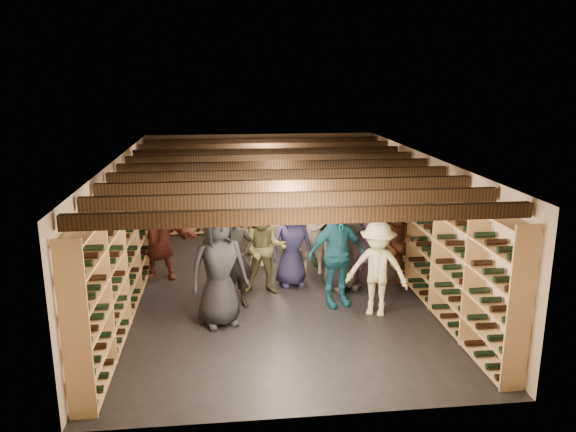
{
  "coord_description": "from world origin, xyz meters",
  "views": [
    {
      "loc": [
        -0.89,
        -9.61,
        3.83
      ],
      "look_at": [
        0.23,
        0.2,
        1.31
      ],
      "focal_mm": 35.0,
      "sensor_mm": 36.0,
      "label": 1
    }
  ],
  "objects_px": {
    "person_1": "(236,259)",
    "person_11": "(368,244)",
    "person_2": "(264,249)",
    "person_9": "(258,221)",
    "person_4": "(336,255)",
    "person_10": "(319,223)",
    "person_12": "(343,239)",
    "person_3": "(377,269)",
    "person_7": "(314,232)",
    "crate_stack_right": "(261,245)",
    "person_6": "(292,244)",
    "person_8": "(398,245)",
    "crate_loose": "(298,245)",
    "person_5": "(158,237)",
    "crate_stack_left": "(281,235)",
    "person_0": "(219,268)"
  },
  "relations": [
    {
      "from": "person_1",
      "to": "person_2",
      "type": "height_order",
      "value": "person_1"
    },
    {
      "from": "person_0",
      "to": "person_2",
      "type": "xyz_separation_m",
      "value": [
        0.79,
        1.21,
        -0.12
      ]
    },
    {
      "from": "person_4",
      "to": "person_7",
      "type": "height_order",
      "value": "person_4"
    },
    {
      "from": "person_3",
      "to": "person_5",
      "type": "xyz_separation_m",
      "value": [
        -3.68,
        2.1,
        0.04
      ]
    },
    {
      "from": "person_9",
      "to": "person_11",
      "type": "xyz_separation_m",
      "value": [
        1.97,
        -1.23,
        -0.18
      ]
    },
    {
      "from": "person_2",
      "to": "person_4",
      "type": "bearing_deg",
      "value": -23.62
    },
    {
      "from": "crate_stack_left",
      "to": "person_9",
      "type": "distance_m",
      "value": 1.56
    },
    {
      "from": "person_2",
      "to": "person_8",
      "type": "relative_size",
      "value": 1.0
    },
    {
      "from": "person_3",
      "to": "person_4",
      "type": "height_order",
      "value": "person_4"
    },
    {
      "from": "person_2",
      "to": "person_9",
      "type": "xyz_separation_m",
      "value": [
        -0.02,
        1.48,
        0.13
      ]
    },
    {
      "from": "person_1",
      "to": "person_7",
      "type": "bearing_deg",
      "value": 24.63
    },
    {
      "from": "crate_stack_right",
      "to": "person_8",
      "type": "height_order",
      "value": "person_8"
    },
    {
      "from": "person_5",
      "to": "person_4",
      "type": "bearing_deg",
      "value": -20.22
    },
    {
      "from": "person_5",
      "to": "person_11",
      "type": "relative_size",
      "value": 1.09
    },
    {
      "from": "crate_stack_right",
      "to": "crate_loose",
      "type": "bearing_deg",
      "value": 14.99
    },
    {
      "from": "person_10",
      "to": "crate_stack_right",
      "type": "bearing_deg",
      "value": 132.12
    },
    {
      "from": "person_5",
      "to": "person_11",
      "type": "distance_m",
      "value": 3.95
    },
    {
      "from": "person_3",
      "to": "person_6",
      "type": "distance_m",
      "value": 1.89
    },
    {
      "from": "crate_loose",
      "to": "person_11",
      "type": "distance_m",
      "value": 2.6
    },
    {
      "from": "crate_stack_right",
      "to": "person_10",
      "type": "xyz_separation_m",
      "value": [
        1.16,
        -0.85,
        0.7
      ]
    },
    {
      "from": "crate_loose",
      "to": "person_1",
      "type": "relative_size",
      "value": 0.29
    },
    {
      "from": "person_10",
      "to": "person_12",
      "type": "relative_size",
      "value": 0.93
    },
    {
      "from": "person_8",
      "to": "person_9",
      "type": "xyz_separation_m",
      "value": [
        -2.44,
        1.51,
        0.13
      ]
    },
    {
      "from": "person_6",
      "to": "person_10",
      "type": "height_order",
      "value": "person_10"
    },
    {
      "from": "person_5",
      "to": "person_6",
      "type": "relative_size",
      "value": 1.03
    },
    {
      "from": "person_6",
      "to": "crate_stack_right",
      "type": "bearing_deg",
      "value": 90.6
    },
    {
      "from": "person_5",
      "to": "person_8",
      "type": "distance_m",
      "value": 4.47
    },
    {
      "from": "person_1",
      "to": "person_11",
      "type": "height_order",
      "value": "person_1"
    },
    {
      "from": "person_11",
      "to": "person_12",
      "type": "relative_size",
      "value": 0.81
    },
    {
      "from": "person_2",
      "to": "person_3",
      "type": "height_order",
      "value": "person_2"
    },
    {
      "from": "person_6",
      "to": "person_8",
      "type": "xyz_separation_m",
      "value": [
        1.89,
        -0.36,
        0.02
      ]
    },
    {
      "from": "person_10",
      "to": "person_7",
      "type": "bearing_deg",
      "value": -123.21
    },
    {
      "from": "person_11",
      "to": "person_7",
      "type": "bearing_deg",
      "value": 123.49
    },
    {
      "from": "person_0",
      "to": "person_7",
      "type": "height_order",
      "value": "person_0"
    },
    {
      "from": "person_4",
      "to": "person_10",
      "type": "height_order",
      "value": "person_4"
    },
    {
      "from": "person_10",
      "to": "person_4",
      "type": "bearing_deg",
      "value": -103.68
    },
    {
      "from": "person_2",
      "to": "person_6",
      "type": "bearing_deg",
      "value": 38.46
    },
    {
      "from": "person_1",
      "to": "person_7",
      "type": "xyz_separation_m",
      "value": [
        1.55,
        1.55,
        -0.03
      ]
    },
    {
      "from": "person_5",
      "to": "person_10",
      "type": "height_order",
      "value": "person_10"
    },
    {
      "from": "person_4",
      "to": "person_10",
      "type": "relative_size",
      "value": 1.01
    },
    {
      "from": "person_9",
      "to": "person_12",
      "type": "height_order",
      "value": "person_9"
    },
    {
      "from": "person_12",
      "to": "person_11",
      "type": "bearing_deg",
      "value": -0.99
    },
    {
      "from": "person_7",
      "to": "crate_stack_right",
      "type": "bearing_deg",
      "value": 138.02
    },
    {
      "from": "person_3",
      "to": "person_10",
      "type": "bearing_deg",
      "value": 124.54
    },
    {
      "from": "person_3",
      "to": "person_4",
      "type": "relative_size",
      "value": 0.89
    },
    {
      "from": "person_8",
      "to": "person_11",
      "type": "bearing_deg",
      "value": 156.57
    },
    {
      "from": "person_3",
      "to": "person_9",
      "type": "height_order",
      "value": "person_9"
    },
    {
      "from": "person_9",
      "to": "person_3",
      "type": "bearing_deg",
      "value": -49.19
    },
    {
      "from": "person_12",
      "to": "person_3",
      "type": "bearing_deg",
      "value": -95.9
    },
    {
      "from": "crate_stack_right",
      "to": "crate_loose",
      "type": "height_order",
      "value": "crate_stack_right"
    }
  ]
}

